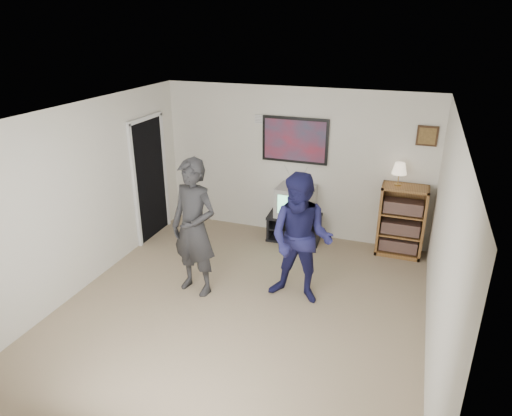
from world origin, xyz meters
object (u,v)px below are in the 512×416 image
Objects in this scene: crt_television at (295,201)px; bookshelf at (401,221)px; person_tall at (194,228)px; media_stand at (294,227)px; person_short at (301,240)px.

bookshelf is at bearing 4.32° from crt_television.
person_tall reaches higher than crt_television.
media_stand is at bearing -177.37° from crt_television.
bookshelf is (1.69, 0.05, -0.12)m from crt_television.
person_tall is 1.07× the size of person_short.
person_short is (0.53, -1.71, 0.65)m from media_stand.
bookshelf is at bearing -1.48° from media_stand.
person_short reaches higher than media_stand.
bookshelf reaches higher than crt_television.
crt_television reaches higher than media_stand.
media_stand is 0.51× the size of person_short.
media_stand is 2.26m from person_tall.
person_tall is (-2.54, -2.03, 0.37)m from bookshelf.
crt_television is 0.52× the size of bookshelf.
crt_television is 0.34× the size of person_short.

